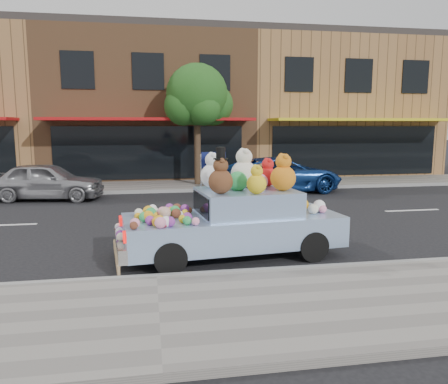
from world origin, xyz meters
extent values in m
plane|color=black|center=(0.00, 0.00, 0.00)|extent=(120.00, 120.00, 0.00)
cube|color=gray|center=(0.00, -6.50, 0.06)|extent=(60.00, 3.00, 0.12)
cube|color=gray|center=(0.00, 6.50, 0.06)|extent=(60.00, 3.00, 0.12)
cube|color=gray|center=(0.00, -5.00, 0.07)|extent=(60.00, 0.12, 0.13)
cube|color=gray|center=(0.00, 5.00, 0.07)|extent=(60.00, 0.12, 0.13)
cube|color=#8E5F3C|center=(0.00, 12.00, 3.50)|extent=(10.00, 8.00, 7.00)
cube|color=#332D2B|center=(0.00, 12.00, 7.15)|extent=(10.00, 8.00, 0.30)
cube|color=black|center=(0.00, 7.98, 1.40)|extent=(8.50, 0.06, 2.40)
cube|color=#AD1011|center=(0.00, 7.10, 2.90)|extent=(9.00, 1.80, 0.12)
cube|color=black|center=(-3.00, 7.98, 5.00)|extent=(1.40, 0.06, 1.60)
cube|color=black|center=(0.00, 7.98, 5.00)|extent=(1.40, 0.06, 1.60)
cube|color=black|center=(3.00, 7.98, 5.00)|extent=(1.40, 0.06, 1.60)
cube|color=olive|center=(10.00, 12.00, 3.50)|extent=(10.00, 8.00, 7.00)
cube|color=#332D2B|center=(10.00, 12.00, 7.15)|extent=(10.00, 8.00, 0.30)
cube|color=black|center=(10.00, 7.98, 1.40)|extent=(8.50, 0.06, 2.40)
cube|color=yellow|center=(10.00, 7.10, 2.90)|extent=(9.00, 1.80, 0.12)
cube|color=black|center=(7.00, 7.98, 5.00)|extent=(1.40, 0.06, 1.60)
cube|color=black|center=(10.00, 7.98, 5.00)|extent=(1.40, 0.06, 1.60)
cube|color=black|center=(13.00, 7.98, 5.00)|extent=(1.40, 0.06, 1.60)
cylinder|color=#38281C|center=(2.00, 6.50, 1.60)|extent=(0.28, 0.28, 3.20)
sphere|color=#1E4F16|center=(2.00, 6.50, 3.92)|extent=(2.60, 2.60, 2.60)
sphere|color=#1E4F16|center=(2.70, 6.80, 3.52)|extent=(1.80, 1.80, 1.80)
sphere|color=#1E4F16|center=(1.40, 6.30, 3.42)|extent=(1.60, 1.60, 1.60)
sphere|color=#1E4F16|center=(2.20, 5.90, 3.32)|extent=(1.40, 1.40, 1.40)
sphere|color=#1E4F16|center=(1.70, 7.10, 3.62)|extent=(1.60, 1.60, 1.60)
imported|color=#A5A5A9|center=(-3.68, 4.05, 0.67)|extent=(4.13, 2.15, 1.34)
imported|color=#1A4493|center=(5.03, 4.39, 0.69)|extent=(5.27, 2.99, 1.39)
cylinder|color=black|center=(3.03, -4.36, 0.30)|extent=(0.62, 0.26, 0.60)
cylinder|color=black|center=(2.86, -2.81, 0.30)|extent=(0.62, 0.26, 0.60)
cylinder|color=black|center=(0.25, -4.66, 0.30)|extent=(0.62, 0.26, 0.60)
cylinder|color=black|center=(0.08, -3.11, 0.30)|extent=(0.62, 0.26, 0.60)
cube|color=#97B6E1|center=(1.56, -3.74, 0.55)|extent=(4.46, 2.15, 0.60)
cube|color=#97B6E1|center=(1.85, -3.71, 1.10)|extent=(2.05, 1.69, 0.50)
cube|color=silver|center=(-0.65, -3.98, 0.40)|extent=(0.35, 1.79, 0.26)
cube|color=red|center=(-0.53, -4.65, 0.72)|extent=(0.09, 0.28, 0.16)
cube|color=red|center=(-0.67, -3.29, 0.72)|extent=(0.09, 0.28, 0.16)
cube|color=black|center=(0.91, -3.81, 1.10)|extent=(0.18, 1.30, 0.40)
sphere|color=#512D17|center=(1.25, -4.12, 1.59)|extent=(0.47, 0.47, 0.47)
sphere|color=#512D17|center=(1.25, -4.12, 1.89)|extent=(0.29, 0.29, 0.29)
sphere|color=#512D17|center=(1.25, -4.23, 1.98)|extent=(0.11, 0.11, 0.11)
sphere|color=#512D17|center=(1.25, -4.02, 1.98)|extent=(0.11, 0.11, 0.11)
cylinder|color=black|center=(1.25, -4.12, 2.01)|extent=(0.28, 0.28, 0.02)
cylinder|color=black|center=(1.25, -4.12, 2.12)|extent=(0.18, 0.18, 0.22)
sphere|color=beige|center=(1.87, -3.35, 1.63)|extent=(0.56, 0.56, 0.56)
sphere|color=beige|center=(1.87, -3.35, 1.99)|extent=(0.35, 0.35, 0.35)
sphere|color=beige|center=(1.87, -3.47, 2.10)|extent=(0.13, 0.13, 0.13)
sphere|color=beige|center=(1.87, -3.23, 2.10)|extent=(0.13, 0.13, 0.13)
sphere|color=#CA6D13|center=(2.53, -3.93, 1.60)|extent=(0.51, 0.51, 0.51)
sphere|color=#CA6D13|center=(2.53, -3.93, 1.93)|extent=(0.31, 0.31, 0.31)
sphere|color=#CA6D13|center=(2.53, -4.04, 2.03)|extent=(0.12, 0.12, 0.12)
sphere|color=#CA6D13|center=(2.53, -3.83, 2.03)|extent=(0.12, 0.12, 0.12)
sphere|color=red|center=(2.41, -3.24, 1.56)|extent=(0.41, 0.41, 0.41)
sphere|color=red|center=(2.41, -3.24, 1.82)|extent=(0.25, 0.25, 0.25)
sphere|color=red|center=(2.41, -3.33, 1.90)|extent=(0.10, 0.10, 0.10)
sphere|color=red|center=(2.41, -3.16, 1.90)|extent=(0.10, 0.10, 0.10)
sphere|color=white|center=(1.21, -3.32, 1.60)|extent=(0.51, 0.51, 0.51)
sphere|color=white|center=(1.21, -3.32, 1.93)|extent=(0.31, 0.31, 0.31)
sphere|color=white|center=(1.21, -3.43, 2.03)|extent=(0.12, 0.12, 0.12)
sphere|color=white|center=(1.21, -3.21, 2.03)|extent=(0.12, 0.12, 0.12)
sphere|color=gold|center=(1.91, -4.25, 1.54)|extent=(0.38, 0.38, 0.38)
sphere|color=gold|center=(1.91, -4.25, 1.78)|extent=(0.24, 0.24, 0.24)
sphere|color=gold|center=(1.91, -4.34, 1.86)|extent=(0.09, 0.09, 0.09)
sphere|color=gold|center=(1.91, -4.17, 1.86)|extent=(0.09, 0.09, 0.09)
sphere|color=green|center=(1.66, -3.73, 1.53)|extent=(0.40, 0.40, 0.40)
sphere|color=pink|center=(2.15, -3.62, 1.50)|extent=(0.32, 0.32, 0.32)
sphere|color=orange|center=(0.03, -4.51, 0.94)|extent=(0.18, 0.18, 0.18)
sphere|color=beige|center=(0.02, -3.57, 0.93)|extent=(0.17, 0.17, 0.17)
sphere|color=beige|center=(-0.30, -3.62, 0.94)|extent=(0.17, 0.17, 0.17)
sphere|color=orange|center=(-0.12, -4.10, 0.96)|extent=(0.22, 0.22, 0.22)
sphere|color=orange|center=(-0.12, -3.61, 0.96)|extent=(0.22, 0.22, 0.22)
sphere|color=orange|center=(0.08, -4.42, 0.94)|extent=(0.19, 0.19, 0.19)
sphere|color=gold|center=(0.60, -3.71, 0.92)|extent=(0.14, 0.14, 0.14)
sphere|color=pink|center=(0.09, -4.66, 0.95)|extent=(0.20, 0.20, 0.20)
sphere|color=green|center=(-0.20, -4.08, 0.95)|extent=(0.19, 0.19, 0.19)
sphere|color=green|center=(0.40, -3.64, 0.96)|extent=(0.21, 0.21, 0.21)
sphere|color=white|center=(-0.03, -3.24, 0.94)|extent=(0.18, 0.18, 0.18)
sphere|color=#7D2C87|center=(0.32, -3.26, 0.94)|extent=(0.19, 0.19, 0.19)
sphere|color=red|center=(0.16, -4.59, 0.92)|extent=(0.14, 0.14, 0.14)
sphere|color=#7D2C87|center=(0.59, -4.28, 0.95)|extent=(0.19, 0.19, 0.19)
sphere|color=white|center=(0.19, -4.56, 0.95)|extent=(0.20, 0.20, 0.20)
sphere|color=green|center=(-0.07, -3.80, 0.96)|extent=(0.22, 0.22, 0.22)
sphere|color=pink|center=(0.16, -3.74, 0.96)|extent=(0.21, 0.21, 0.21)
sphere|color=gold|center=(0.51, -4.30, 0.93)|extent=(0.16, 0.16, 0.16)
sphere|color=#7D2C87|center=(-0.09, -4.36, 0.94)|extent=(0.17, 0.17, 0.17)
sphere|color=#5C2C1A|center=(0.70, -3.44, 0.92)|extent=(0.13, 0.13, 0.13)
sphere|color=beige|center=(0.10, -4.37, 0.92)|extent=(0.14, 0.14, 0.14)
sphere|color=#5C2C1A|center=(0.46, -3.31, 0.95)|extent=(0.19, 0.19, 0.19)
sphere|color=orange|center=(-0.32, -3.87, 0.92)|extent=(0.14, 0.14, 0.14)
sphere|color=#7D2C87|center=(0.62, -3.44, 0.95)|extent=(0.19, 0.19, 0.19)
sphere|color=green|center=(0.57, -4.47, 0.93)|extent=(0.16, 0.16, 0.16)
sphere|color=gold|center=(0.33, -3.58, 0.94)|extent=(0.18, 0.18, 0.18)
sphere|color=#5C2C1A|center=(0.42, -3.85, 0.95)|extent=(0.19, 0.19, 0.19)
sphere|color=#7D2C87|center=(0.26, -4.56, 0.94)|extent=(0.18, 0.18, 0.18)
sphere|color=beige|center=(-0.34, -4.51, 0.92)|extent=(0.15, 0.15, 0.15)
sphere|color=#5C2C1A|center=(-0.37, -4.67, 0.92)|extent=(0.14, 0.14, 0.14)
sphere|color=beige|center=(0.49, -3.81, 0.92)|extent=(0.14, 0.14, 0.14)
sphere|color=orange|center=(-0.02, -3.82, 0.93)|extent=(0.15, 0.15, 0.15)
sphere|color=pink|center=(-0.35, -4.55, 0.94)|extent=(0.18, 0.18, 0.18)
sphere|color=pink|center=(0.72, -4.53, 0.92)|extent=(0.15, 0.15, 0.15)
sphere|color=#D8A88C|center=(0.21, -3.83, 0.97)|extent=(0.22, 0.22, 0.22)
sphere|color=white|center=(-0.72, -3.35, 0.61)|extent=(0.15, 0.15, 0.15)
sphere|color=white|center=(-0.68, -3.74, 0.61)|extent=(0.16, 0.16, 0.16)
sphere|color=#7D2C87|center=(-0.65, -4.01, 0.61)|extent=(0.16, 0.16, 0.16)
sphere|color=#7D2C87|center=(-0.69, -3.64, 0.60)|extent=(0.15, 0.15, 0.15)
sphere|color=#88644B|center=(-0.66, -3.91, 0.59)|extent=(0.12, 0.12, 0.12)
sphere|color=beige|center=(-0.63, -4.17, 0.61)|extent=(0.15, 0.15, 0.15)
sphere|color=red|center=(-0.65, -3.99, 0.60)|extent=(0.15, 0.15, 0.15)
sphere|color=#5C2C1A|center=(-0.69, -3.65, 0.60)|extent=(0.14, 0.14, 0.14)
sphere|color=pink|center=(3.41, -3.86, 0.93)|extent=(0.17, 0.17, 0.17)
sphere|color=#5C2C1A|center=(3.13, -2.92, 0.94)|extent=(0.17, 0.17, 0.17)
sphere|color=orange|center=(3.12, -3.52, 0.97)|extent=(0.25, 0.25, 0.25)
sphere|color=pink|center=(2.91, -3.64, 0.97)|extent=(0.24, 0.24, 0.24)
sphere|color=white|center=(3.38, -3.75, 0.98)|extent=(0.26, 0.26, 0.26)
sphere|color=beige|center=(3.19, -3.93, 0.95)|extent=(0.21, 0.21, 0.21)
sphere|color=orange|center=(2.93, -3.50, 0.96)|extent=(0.21, 0.21, 0.21)
cylinder|color=#997A54|center=(-0.64, -4.83, 0.17)|extent=(0.06, 0.06, 0.17)
sphere|color=#997A54|center=(-0.64, -4.83, 0.26)|extent=(0.07, 0.07, 0.07)
cylinder|color=#997A54|center=(-0.65, -4.71, 0.17)|extent=(0.06, 0.06, 0.17)
sphere|color=#997A54|center=(-0.65, -4.71, 0.26)|extent=(0.07, 0.07, 0.07)
cylinder|color=#997A54|center=(-0.67, -4.59, 0.17)|extent=(0.06, 0.06, 0.17)
sphere|color=#997A54|center=(-0.67, -4.59, 0.26)|extent=(0.07, 0.07, 0.07)
cylinder|color=#997A54|center=(-0.68, -4.47, 0.17)|extent=(0.06, 0.06, 0.17)
sphere|color=#997A54|center=(-0.68, -4.47, 0.26)|extent=(0.07, 0.07, 0.07)
cylinder|color=#997A54|center=(-0.69, -4.35, 0.17)|extent=(0.06, 0.06, 0.17)
sphere|color=#997A54|center=(-0.69, -4.35, 0.26)|extent=(0.07, 0.07, 0.07)
cylinder|color=#997A54|center=(-0.70, -4.23, 0.17)|extent=(0.06, 0.06, 0.17)
sphere|color=#997A54|center=(-0.70, -4.23, 0.26)|extent=(0.07, 0.07, 0.07)
cylinder|color=#997A54|center=(-0.72, -4.11, 0.17)|extent=(0.06, 0.06, 0.17)
sphere|color=#997A54|center=(-0.72, -4.11, 0.26)|extent=(0.07, 0.07, 0.07)
cylinder|color=#997A54|center=(-0.73, -3.98, 0.17)|extent=(0.06, 0.06, 0.17)
sphere|color=#997A54|center=(-0.73, -3.98, 0.26)|extent=(0.07, 0.07, 0.07)
cylinder|color=#997A54|center=(-0.74, -3.86, 0.17)|extent=(0.06, 0.06, 0.17)
sphere|color=#997A54|center=(-0.74, -3.86, 0.26)|extent=(0.07, 0.07, 0.07)
cylinder|color=#997A54|center=(-0.76, -3.74, 0.17)|extent=(0.06, 0.06, 0.17)
sphere|color=#997A54|center=(-0.76, -3.74, 0.26)|extent=(0.07, 0.07, 0.07)
cylinder|color=#997A54|center=(-0.77, -3.62, 0.17)|extent=(0.06, 0.06, 0.17)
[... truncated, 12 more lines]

